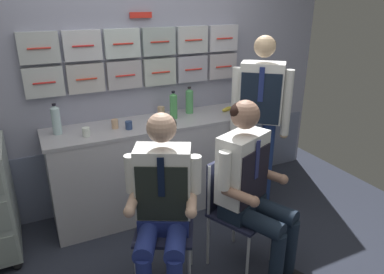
{
  "coord_description": "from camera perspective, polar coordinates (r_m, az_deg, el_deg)",
  "views": [
    {
      "loc": [
        -0.97,
        -1.87,
        1.97
      ],
      "look_at": [
        0.18,
        0.5,
        0.94
      ],
      "focal_mm": 33.43,
      "sensor_mm": 36.0,
      "label": 1
    }
  ],
  "objects": [
    {
      "name": "water_bottle_blue_cap",
      "position": [
        3.52,
        -0.42,
        5.81
      ],
      "size": [
        0.07,
        0.07,
        0.26
      ],
      "color": "#4F9C5A",
      "rests_on": "galley_counter"
    },
    {
      "name": "paper_cup_blue",
      "position": [
        3.47,
        -4.95,
        4.16
      ],
      "size": [
        0.07,
        0.07,
        0.09
      ],
      "color": "tan",
      "rests_on": "galley_counter"
    },
    {
      "name": "water_bottle_clear",
      "position": [
        3.17,
        -20.87,
        2.6
      ],
      "size": [
        0.07,
        0.07,
        0.26
      ],
      "color": "silver",
      "rests_on": "galley_counter"
    },
    {
      "name": "crew_member_left",
      "position": [
        2.39,
        -4.75,
        -10.08
      ],
      "size": [
        0.59,
        0.7,
        1.3
      ],
      "color": "black",
      "rests_on": "ground"
    },
    {
      "name": "folding_chair_right",
      "position": [
        2.78,
        6.38,
        -9.88
      ],
      "size": [
        0.53,
        0.53,
        0.86
      ],
      "color": "#A8AAAF",
      "rests_on": "ground"
    },
    {
      "name": "crew_member_right",
      "position": [
        2.61,
        9.42,
        -7.03
      ],
      "size": [
        0.59,
        0.72,
        1.33
      ],
      "color": "black",
      "rests_on": "ground"
    },
    {
      "name": "coffee_cup_spare",
      "position": [
        3.06,
        -16.54,
        0.81
      ],
      "size": [
        0.06,
        0.06,
        0.08
      ],
      "color": "white",
      "rests_on": "galley_counter"
    },
    {
      "name": "water_bottle_short",
      "position": [
        3.36,
        -2.97,
        5.02
      ],
      "size": [
        0.07,
        0.07,
        0.27
      ],
      "color": "#4D9F55",
      "rests_on": "galley_counter"
    },
    {
      "name": "coffee_cup_white",
      "position": [
        3.19,
        -12.21,
        2.09
      ],
      "size": [
        0.06,
        0.06,
        0.08
      ],
      "color": "tan",
      "rests_on": "galley_counter"
    },
    {
      "name": "folding_chair_left",
      "position": [
        2.63,
        -4.25,
        -11.83
      ],
      "size": [
        0.54,
        0.54,
        0.86
      ],
      "color": "#A8AAAF",
      "rests_on": "ground"
    },
    {
      "name": "galley_bulkhead",
      "position": [
        3.5,
        -8.78,
        6.22
      ],
      "size": [
        4.2,
        0.14,
        2.15
      ],
      "color": "#9597AF",
      "rests_on": "ground"
    },
    {
      "name": "snack_banana",
      "position": [
        3.64,
        5.64,
        4.49
      ],
      "size": [
        0.17,
        0.1,
        0.04
      ],
      "color": "yellow",
      "rests_on": "galley_counter"
    },
    {
      "name": "crew_member_standing",
      "position": [
        3.29,
        10.81,
        3.83
      ],
      "size": [
        0.42,
        0.41,
        1.68
      ],
      "color": "black",
      "rests_on": "ground"
    },
    {
      "name": "paper_cup_tan",
      "position": [
        3.15,
        -10.06,
        1.91
      ],
      "size": [
        0.06,
        0.06,
        0.07
      ],
      "color": "navy",
      "rests_on": "galley_counter"
    },
    {
      "name": "galley_counter",
      "position": [
        3.49,
        -5.75,
        -4.6
      ],
      "size": [
        1.98,
        0.53,
        0.9
      ],
      "color": "#B7B6BE",
      "rests_on": "ground"
    }
  ]
}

